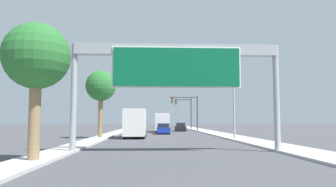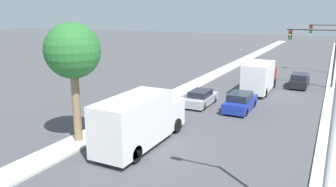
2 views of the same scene
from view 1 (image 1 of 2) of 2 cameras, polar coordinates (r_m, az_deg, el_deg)
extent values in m
cube|color=#BBBBBB|center=(63.35, 5.81, -6.38)|extent=(3.00, 120.00, 0.15)
cube|color=#BBBBBB|center=(62.94, -7.92, -6.38)|extent=(2.00, 120.00, 0.15)
cylinder|color=#9EA0A5|center=(21.28, -16.11, -0.67)|extent=(0.38, 0.38, 6.86)
cylinder|color=#9EA0A5|center=(22.16, 18.37, -0.76)|extent=(0.38, 0.38, 6.86)
cube|color=#9EA0A5|center=(21.18, 1.47, 7.59)|extent=(12.90, 0.60, 0.70)
cube|color=white|center=(20.67, 1.53, 4.61)|extent=(8.13, 0.08, 2.63)
cube|color=#0A5B38|center=(20.62, 1.54, 4.63)|extent=(7.93, 0.16, 2.43)
cube|color=navy|center=(48.19, -0.85, -6.38)|extent=(1.89, 4.69, 0.78)
cube|color=#1E232D|center=(47.94, -0.84, -5.57)|extent=(1.67, 2.44, 0.58)
cylinder|color=black|center=(49.64, -1.88, -6.61)|extent=(0.22, 0.64, 0.64)
cylinder|color=black|center=(49.69, 0.07, -6.61)|extent=(0.22, 0.64, 0.64)
cylinder|color=black|center=(46.73, -1.83, -6.73)|extent=(0.22, 0.64, 0.64)
cylinder|color=black|center=(46.78, 0.23, -6.73)|extent=(0.22, 0.64, 0.64)
cube|color=#A5A8AD|center=(48.09, -5.05, -6.42)|extent=(1.76, 4.31, 0.69)
cube|color=#1E232D|center=(47.86, -5.05, -5.69)|extent=(1.55, 2.24, 0.53)
cylinder|color=black|center=(49.47, -5.88, -6.59)|extent=(0.22, 0.64, 0.64)
cylinder|color=black|center=(49.41, -4.08, -6.61)|extent=(0.22, 0.64, 0.64)
cylinder|color=black|center=(46.80, -6.07, -6.70)|extent=(0.22, 0.64, 0.64)
cylinder|color=black|center=(46.74, -4.17, -6.72)|extent=(0.22, 0.64, 0.64)
cube|color=black|center=(60.24, 2.15, -6.03)|extent=(1.82, 4.75, 0.77)
cube|color=#1E232D|center=(59.99, 2.16, -5.39)|extent=(1.60, 2.47, 0.58)
cylinder|color=black|center=(61.66, 1.29, -6.23)|extent=(0.22, 0.64, 0.64)
cylinder|color=black|center=(61.78, 2.77, -6.22)|extent=(0.22, 0.64, 0.64)
cylinder|color=black|center=(58.72, 1.49, -6.31)|extent=(0.22, 0.64, 0.64)
cylinder|color=black|center=(58.85, 3.04, -6.30)|extent=(0.22, 0.64, 0.64)
cube|color=white|center=(40.99, -5.46, -5.70)|extent=(2.15, 2.21, 1.90)
cube|color=silver|center=(37.05, -5.76, -5.01)|extent=(2.34, 5.67, 2.94)
cylinder|color=black|center=(40.97, -6.92, -6.74)|extent=(0.28, 1.00, 1.00)
cylinder|color=black|center=(40.86, -4.03, -6.77)|extent=(0.28, 1.00, 1.00)
cylinder|color=black|center=(35.74, -7.56, -7.04)|extent=(0.28, 1.00, 1.00)
cylinder|color=black|center=(35.62, -4.23, -7.08)|extent=(0.28, 1.00, 1.00)
cube|color=red|center=(58.50, -1.16, -5.43)|extent=(2.16, 2.04, 1.83)
cube|color=silver|center=(54.85, -1.07, -4.96)|extent=(2.35, 5.24, 2.84)
cylinder|color=black|center=(58.39, -2.18, -6.14)|extent=(0.28, 1.00, 1.00)
cylinder|color=black|center=(58.44, -0.14, -6.14)|extent=(0.28, 1.00, 1.00)
cylinder|color=black|center=(53.54, -2.14, -6.27)|extent=(0.28, 1.00, 1.00)
cylinder|color=black|center=(53.60, 0.08, -6.27)|extent=(0.28, 1.00, 1.00)
cylinder|color=#2D2D30|center=(61.21, 5.13, -3.46)|extent=(0.20, 0.20, 6.55)
cylinder|color=#2D2D30|center=(61.05, 2.74, -0.67)|extent=(5.10, 0.14, 0.14)
cube|color=black|center=(60.86, 0.73, -1.21)|extent=(0.35, 0.28, 1.05)
cylinder|color=red|center=(60.72, 0.74, -0.87)|extent=(0.22, 0.04, 0.22)
cylinder|color=yellow|center=(60.70, 0.74, -1.20)|extent=(0.22, 0.04, 0.22)
cylinder|color=green|center=(60.68, 0.74, -1.53)|extent=(0.22, 0.04, 0.22)
cylinder|color=#2D2D30|center=(71.13, 4.04, -3.54)|extent=(0.20, 0.20, 6.76)
cylinder|color=#2D2D30|center=(71.07, 2.60, -1.06)|extent=(3.57, 0.14, 0.14)
cube|color=black|center=(70.92, 1.39, -1.52)|extent=(0.35, 0.28, 1.05)
cylinder|color=red|center=(70.78, 1.40, -1.23)|extent=(0.22, 0.04, 0.22)
cylinder|color=yellow|center=(70.76, 1.40, -1.52)|extent=(0.22, 0.04, 0.22)
cylinder|color=green|center=(70.74, 1.40, -1.80)|extent=(0.22, 0.04, 0.22)
cylinder|color=#8C704C|center=(16.85, -22.17, -2.47)|extent=(0.55, 0.55, 5.12)
sphere|color=#286B2D|center=(17.13, -21.91, 6.11)|extent=(3.22, 3.22, 3.22)
cylinder|color=#8C704C|center=(36.88, -11.68, -3.16)|extent=(0.50, 0.50, 5.83)
sphere|color=#286B2D|center=(37.07, -11.60, 1.34)|extent=(3.37, 3.37, 3.37)
cylinder|color=#9EA0A5|center=(34.48, 11.38, -0.26)|extent=(0.18, 0.18, 9.20)
cylinder|color=#9EA0A5|center=(34.81, 9.17, 7.07)|extent=(2.59, 0.12, 0.12)
cube|color=#B2B2A8|center=(34.55, 7.05, 6.96)|extent=(0.60, 0.28, 0.20)
camera|label=2|loc=(23.82, 17.65, 10.08)|focal=35.00mm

